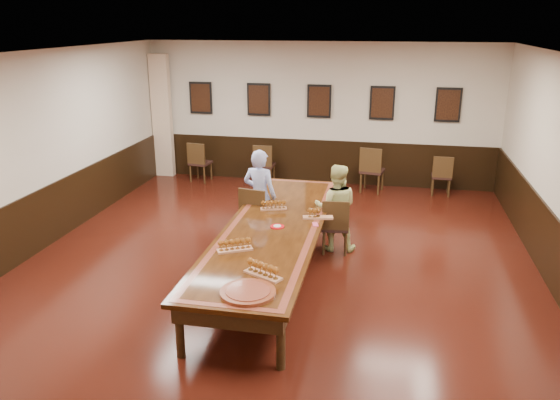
% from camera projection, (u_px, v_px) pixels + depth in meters
% --- Properties ---
extents(floor, '(8.00, 10.00, 0.02)m').
position_uv_depth(floor, '(273.00, 273.00, 8.28)').
color(floor, black).
rests_on(floor, ground).
extents(ceiling, '(8.00, 10.00, 0.02)m').
position_uv_depth(ceiling, '(273.00, 54.00, 7.26)').
color(ceiling, white).
rests_on(ceiling, floor).
extents(wall_back, '(8.00, 0.02, 3.20)m').
position_uv_depth(wall_back, '(319.00, 114.00, 12.43)').
color(wall_back, beige).
rests_on(wall_back, floor).
extents(wall_front, '(8.00, 0.02, 3.20)m').
position_uv_depth(wall_front, '(89.00, 399.00, 3.11)').
color(wall_front, beige).
rests_on(wall_front, floor).
extents(wall_left, '(0.02, 10.00, 3.20)m').
position_uv_depth(wall_left, '(23.00, 157.00, 8.53)').
color(wall_left, beige).
rests_on(wall_left, floor).
extents(chair_man, '(0.56, 0.59, 1.01)m').
position_uv_depth(chair_man, '(257.00, 214.00, 9.26)').
color(chair_man, black).
rests_on(chair_man, floor).
extents(chair_woman, '(0.48, 0.51, 0.93)m').
position_uv_depth(chair_woman, '(335.00, 225.00, 8.91)').
color(chair_woman, black).
rests_on(chair_woman, floor).
extents(spare_chair_a, '(0.50, 0.54, 0.94)m').
position_uv_depth(spare_chair_a, '(200.00, 161.00, 12.83)').
color(spare_chair_a, black).
rests_on(spare_chair_a, floor).
extents(spare_chair_b, '(0.44, 0.48, 0.94)m').
position_uv_depth(spare_chair_b, '(264.00, 164.00, 12.64)').
color(spare_chair_b, black).
rests_on(spare_chair_b, floor).
extents(spare_chair_c, '(0.57, 0.61, 1.03)m').
position_uv_depth(spare_chair_c, '(372.00, 169.00, 12.03)').
color(spare_chair_c, black).
rests_on(spare_chair_c, floor).
extents(spare_chair_d, '(0.43, 0.47, 0.89)m').
position_uv_depth(spare_chair_d, '(442.00, 175.00, 11.83)').
color(spare_chair_d, black).
rests_on(spare_chair_d, floor).
extents(person_man, '(0.65, 0.49, 1.61)m').
position_uv_depth(person_man, '(260.00, 196.00, 9.26)').
color(person_man, '#5168CB').
rests_on(person_man, floor).
extents(person_woman, '(0.77, 0.62, 1.45)m').
position_uv_depth(person_woman, '(336.00, 208.00, 8.92)').
color(person_woman, '#D5D887').
rests_on(person_woman, floor).
extents(pink_phone, '(0.11, 0.17, 0.01)m').
position_uv_depth(pink_phone, '(315.00, 225.00, 8.10)').
color(pink_phone, '#ED4F79').
rests_on(pink_phone, conference_table).
extents(curtain, '(0.45, 0.18, 2.90)m').
position_uv_depth(curtain, '(162.00, 116.00, 13.01)').
color(curtain, '#CEAE8D').
rests_on(curtain, floor).
extents(wainscoting, '(8.00, 10.00, 1.00)m').
position_uv_depth(wainscoting, '(273.00, 242.00, 8.12)').
color(wainscoting, black).
rests_on(wainscoting, floor).
extents(conference_table, '(1.40, 5.00, 0.76)m').
position_uv_depth(conference_table, '(273.00, 235.00, 8.08)').
color(conference_table, black).
rests_on(conference_table, floor).
extents(posters, '(6.14, 0.04, 0.74)m').
position_uv_depth(posters, '(319.00, 101.00, 12.27)').
color(posters, black).
rests_on(posters, wall_back).
extents(flight_a, '(0.44, 0.25, 0.16)m').
position_uv_depth(flight_a, '(274.00, 205.00, 8.73)').
color(flight_a, '#A96A47').
rests_on(flight_a, conference_table).
extents(flight_b, '(0.48, 0.23, 0.17)m').
position_uv_depth(flight_b, '(317.00, 213.00, 8.35)').
color(flight_b, '#A96A47').
rests_on(flight_b, conference_table).
extents(flight_c, '(0.48, 0.35, 0.17)m').
position_uv_depth(flight_c, '(235.00, 245.00, 7.17)').
color(flight_c, '#A96A47').
rests_on(flight_c, conference_table).
extents(flight_d, '(0.51, 0.36, 0.19)m').
position_uv_depth(flight_d, '(263.00, 270.00, 6.45)').
color(flight_d, '#A96A47').
rests_on(flight_d, conference_table).
extents(red_plate_grp, '(0.21, 0.21, 0.03)m').
position_uv_depth(red_plate_grp, '(277.00, 227.00, 8.00)').
color(red_plate_grp, red).
rests_on(red_plate_grp, conference_table).
extents(carved_platter, '(0.73, 0.73, 0.05)m').
position_uv_depth(carved_platter, '(248.00, 292.00, 6.06)').
color(carved_platter, '#5F2313').
rests_on(carved_platter, conference_table).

